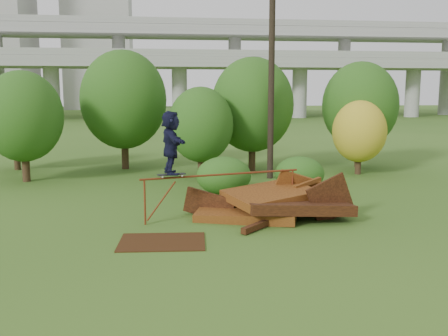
{
  "coord_description": "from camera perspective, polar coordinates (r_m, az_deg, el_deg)",
  "views": [
    {
      "loc": [
        -2.8,
        -13.79,
        4.08
      ],
      "look_at": [
        -0.8,
        2.0,
        1.6
      ],
      "focal_mm": 40.0,
      "sensor_mm": 36.0,
      "label": 1
    }
  ],
  "objects": [
    {
      "name": "freeway_overpass",
      "position": [
        77.01,
        -5.25,
        13.46
      ],
      "size": [
        160.0,
        15.0,
        13.7
      ],
      "color": "gray",
      "rests_on": "ground"
    },
    {
      "name": "skateboard",
      "position": [
        15.48,
        -6.03,
        -0.74
      ],
      "size": [
        0.9,
        0.44,
        0.09
      ],
      "rotation": [
        0.0,
        0.0,
        0.25
      ],
      "color": "black",
      "rests_on": "grind_rail"
    },
    {
      "name": "flat_plate",
      "position": [
        13.77,
        -7.08,
        -8.37
      ],
      "size": [
        2.43,
        1.81,
        0.03
      ],
      "primitive_type": "cube",
      "rotation": [
        0.0,
        0.0,
        -0.07
      ],
      "color": "#341C0B",
      "rests_on": "ground"
    },
    {
      "name": "scrap_pile",
      "position": [
        16.28,
        5.67,
        -4.18
      ],
      "size": [
        5.51,
        3.65,
        1.85
      ],
      "color": "#3F1D0B",
      "rests_on": "ground"
    },
    {
      "name": "tree_2",
      "position": [
        23.1,
        -2.66,
        4.96
      ],
      "size": [
        3.02,
        3.02,
        4.26
      ],
      "color": "black",
      "rests_on": "ground"
    },
    {
      "name": "tree_0",
      "position": [
        23.99,
        -22.01,
        5.49
      ],
      "size": [
        3.53,
        3.53,
        4.97
      ],
      "color": "black",
      "rests_on": "ground"
    },
    {
      "name": "building_right",
      "position": [
        116.96,
        -14.06,
        13.45
      ],
      "size": [
        14.0,
        14.0,
        28.0
      ],
      "primitive_type": "cube",
      "color": "#9E9E99",
      "rests_on": "ground"
    },
    {
      "name": "shrub_right",
      "position": [
        20.55,
        8.63,
        -0.67
      ],
      "size": [
        2.02,
        1.85,
        1.43
      ],
      "primitive_type": "ellipsoid",
      "color": "#235316",
      "rests_on": "ground"
    },
    {
      "name": "tree_3",
      "position": [
        25.36,
        3.27,
        7.22
      ],
      "size": [
        4.15,
        4.15,
        5.75
      ],
      "color": "black",
      "rests_on": "ground"
    },
    {
      "name": "tree_6",
      "position": [
        27.83,
        -22.81,
        4.98
      ],
      "size": [
        3.09,
        3.09,
        4.32
      ],
      "color": "black",
      "rests_on": "ground"
    },
    {
      "name": "tree_4",
      "position": [
        25.22,
        15.21,
        4.05
      ],
      "size": [
        2.62,
        2.62,
        3.62
      ],
      "color": "black",
      "rests_on": "ground"
    },
    {
      "name": "utility_pole",
      "position": [
        23.19,
        5.43,
        10.09
      ],
      "size": [
        1.4,
        0.28,
        9.05
      ],
      "color": "black",
      "rests_on": "ground"
    },
    {
      "name": "tree_5",
      "position": [
        27.58,
        15.28,
        6.92
      ],
      "size": [
        3.98,
        3.98,
        5.6
      ],
      "color": "black",
      "rests_on": "ground"
    },
    {
      "name": "ground",
      "position": [
        14.65,
        4.12,
        -7.34
      ],
      "size": [
        240.0,
        240.0,
        0.0
      ],
      "primitive_type": "plane",
      "color": "#2D5116",
      "rests_on": "ground"
    },
    {
      "name": "tree_1",
      "position": [
        26.47,
        -11.41,
        7.65
      ],
      "size": [
        4.42,
        4.42,
        6.15
      ],
      "color": "black",
      "rests_on": "ground"
    },
    {
      "name": "shrub_left",
      "position": [
        19.68,
        -0.04,
        -0.88
      ],
      "size": [
        2.18,
        2.01,
        1.51
      ],
      "primitive_type": "ellipsoid",
      "color": "#235316",
      "rests_on": "ground"
    },
    {
      "name": "grind_rail",
      "position": [
        16.06,
        -0.14,
        -1.52
      ],
      "size": [
        5.26,
        1.38,
        1.44
      ],
      "color": "#64230F",
      "rests_on": "ground"
    },
    {
      "name": "skater",
      "position": [
        15.35,
        -6.09,
        2.91
      ],
      "size": [
        0.84,
        1.87,
        1.94
      ],
      "primitive_type": "imported",
      "rotation": [
        0.0,
        0.0,
        1.73
      ],
      "color": "black",
      "rests_on": "skateboard"
    }
  ]
}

